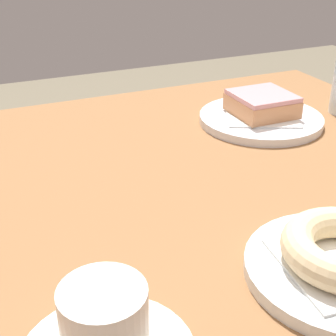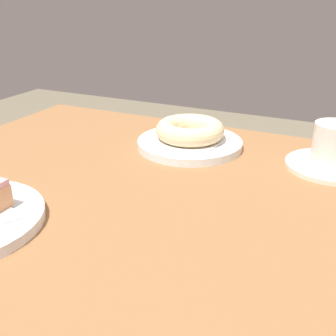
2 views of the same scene
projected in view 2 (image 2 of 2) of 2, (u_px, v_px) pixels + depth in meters
table at (207, 289)px, 0.57m from camera, size 1.08×0.77×0.73m
plate_sugar_ring at (190, 144)px, 0.77m from camera, size 0.19×0.19×0.01m
napkin_sugar_ring at (190, 139)px, 0.77m from camera, size 0.13×0.13×0.00m
donut_sugar_ring at (190, 130)px, 0.76m from camera, size 0.12×0.12×0.03m
coffee_cup at (333, 151)px, 0.68m from camera, size 0.15×0.15×0.07m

